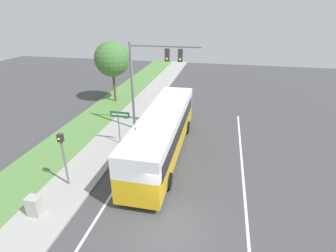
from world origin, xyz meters
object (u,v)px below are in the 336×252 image
bus (163,130)px  signal_gantry (150,71)px  street_sign (119,121)px  pedestrian_signal (63,152)px  utility_cabinet (35,206)px

bus → signal_gantry: size_ratio=1.69×
bus → street_sign: size_ratio=4.44×
pedestrian_signal → utility_cabinet: size_ratio=3.25×
street_sign → utility_cabinet: 8.09m
bus → signal_gantry: (-1.75, 3.45, 3.16)m
bus → pedestrian_signal: 6.49m
bus → signal_gantry: bearing=116.9°
bus → utility_cabinet: size_ratio=11.78×
street_sign → signal_gantry: bearing=59.3°
pedestrian_signal → street_sign: pedestrian_signal is taller
pedestrian_signal → street_sign: 5.45m
signal_gantry → street_sign: (-1.64, -2.75, -3.06)m
signal_gantry → utility_cabinet: bearing=-105.9°
street_sign → utility_cabinet: size_ratio=2.65×
utility_cabinet → bus: bearing=56.2°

